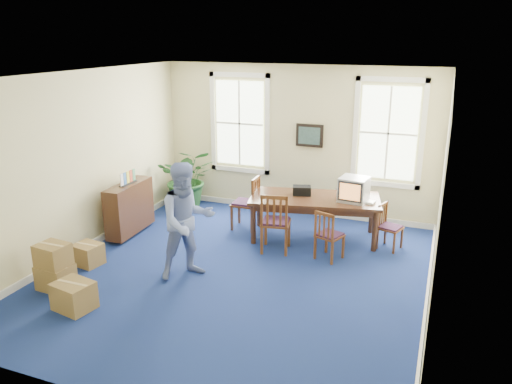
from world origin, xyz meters
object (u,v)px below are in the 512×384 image
(chair_near_left, at_px, (276,221))
(potted_plant, at_px, (188,178))
(man, at_px, (187,221))
(credenza, at_px, (130,211))
(conference_table, at_px, (314,218))
(cardboard_boxes, at_px, (69,265))
(crt_tv, at_px, (354,189))

(chair_near_left, bearing_deg, potted_plant, -40.89)
(man, bearing_deg, credenza, 101.82)
(conference_table, bearing_deg, cardboard_boxes, -144.43)
(credenza, xyz_separation_m, potted_plant, (0.31, 1.82, 0.21))
(man, bearing_deg, conference_table, 9.87)
(chair_near_left, height_order, cardboard_boxes, chair_near_left)
(credenza, bearing_deg, potted_plant, 77.78)
(man, xyz_separation_m, credenza, (-1.92, 1.17, -0.46))
(man, distance_m, cardboard_boxes, 1.92)
(conference_table, xyz_separation_m, chair_near_left, (-0.50, -0.83, 0.15))
(man, xyz_separation_m, cardboard_boxes, (-1.52, -1.03, -0.56))
(chair_near_left, bearing_deg, cardboard_boxes, 34.22)
(crt_tv, xyz_separation_m, potted_plant, (-3.82, 0.65, -0.35))
(man, bearing_deg, crt_tv, -0.34)
(man, xyz_separation_m, potted_plant, (-1.62, 2.99, -0.25))
(crt_tv, bearing_deg, chair_near_left, -137.28)
(chair_near_left, bearing_deg, credenza, -4.82)
(conference_table, relative_size, chair_near_left, 2.15)
(crt_tv, distance_m, cardboard_boxes, 5.07)
(chair_near_left, relative_size, cardboard_boxes, 0.83)
(potted_plant, bearing_deg, credenza, -99.59)
(chair_near_left, bearing_deg, man, 45.16)
(conference_table, distance_m, crt_tv, 0.96)
(crt_tv, distance_m, man, 3.22)
(crt_tv, relative_size, credenza, 0.43)
(crt_tv, height_order, potted_plant, potted_plant)
(conference_table, distance_m, credenza, 3.59)
(credenza, bearing_deg, cardboard_boxes, -82.24)
(conference_table, distance_m, man, 2.78)
(chair_near_left, distance_m, man, 1.80)
(man, height_order, cardboard_boxes, man)
(conference_table, relative_size, crt_tv, 4.52)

